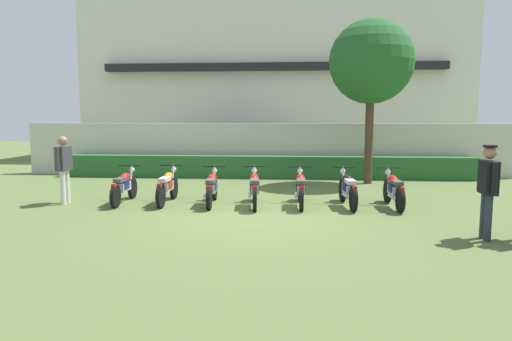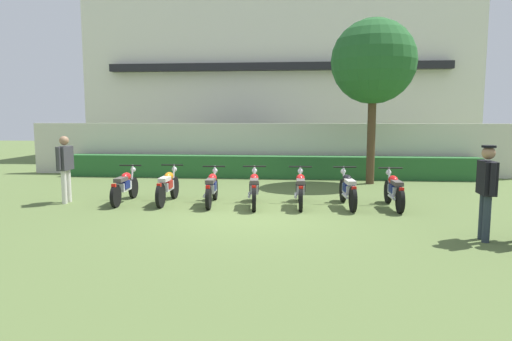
{
  "view_description": "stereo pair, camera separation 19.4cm",
  "coord_description": "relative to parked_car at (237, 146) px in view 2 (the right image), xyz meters",
  "views": [
    {
      "loc": [
        0.87,
        -10.01,
        2.24
      ],
      "look_at": [
        0.0,
        1.51,
        0.85
      ],
      "focal_mm": 31.57,
      "sensor_mm": 36.0,
      "label": 1
    },
    {
      "loc": [
        1.06,
        -10.0,
        2.24
      ],
      "look_at": [
        0.0,
        1.51,
        0.85
      ],
      "focal_mm": 31.57,
      "sensor_mm": 36.0,
      "label": 2
    }
  ],
  "objects": [
    {
      "name": "ground",
      "position": [
        1.59,
        -9.73,
        -0.94
      ],
      "size": [
        60.0,
        60.0,
        0.0
      ],
      "primitive_type": "plane",
      "color": "#566B38"
    },
    {
      "name": "building",
      "position": [
        1.59,
        5.63,
        3.43
      ],
      "size": [
        19.64,
        6.5,
        8.73
      ],
      "color": "silver",
      "rests_on": "ground"
    },
    {
      "name": "compound_wall",
      "position": [
        1.59,
        -2.63,
        0.06
      ],
      "size": [
        18.66,
        0.3,
        1.98
      ],
      "primitive_type": "cube",
      "color": "beige",
      "rests_on": "ground"
    },
    {
      "name": "hedge_row",
      "position": [
        1.59,
        -3.33,
        -0.53
      ],
      "size": [
        14.93,
        0.7,
        0.81
      ],
      "primitive_type": "cube",
      "color": "#28602D",
      "rests_on": "ground"
    },
    {
      "name": "parked_car",
      "position": [
        0.0,
        0.0,
        0.0
      ],
      "size": [
        4.65,
        2.41,
        1.89
      ],
      "rotation": [
        0.0,
        0.0,
        0.09
      ],
      "color": "#9EA3A8",
      "rests_on": "ground"
    },
    {
      "name": "tree_near_inspector",
      "position": [
        5.09,
        -4.49,
        3.06
      ],
      "size": [
        2.75,
        2.75,
        5.4
      ],
      "color": "#4C3823",
      "rests_on": "ground"
    },
    {
      "name": "motorcycle_in_row_0",
      "position": [
        -1.83,
        -8.49,
        -0.5
      ],
      "size": [
        0.6,
        1.89,
        0.94
      ],
      "rotation": [
        0.0,
        0.0,
        1.6
      ],
      "color": "black",
      "rests_on": "ground"
    },
    {
      "name": "motorcycle_in_row_1",
      "position": [
        -0.7,
        -8.44,
        -0.49
      ],
      "size": [
        0.6,
        1.91,
        0.96
      ],
      "rotation": [
        0.0,
        0.0,
        1.58
      ],
      "color": "black",
      "rests_on": "ground"
    },
    {
      "name": "motorcycle_in_row_2",
      "position": [
        0.48,
        -8.53,
        -0.5
      ],
      "size": [
        0.6,
        1.89,
        0.94
      ],
      "rotation": [
        0.0,
        0.0,
        1.63
      ],
      "color": "black",
      "rests_on": "ground"
    },
    {
      "name": "motorcycle_in_row_3",
      "position": [
        1.58,
        -8.63,
        -0.48
      ],
      "size": [
        0.6,
        1.93,
        0.97
      ],
      "rotation": [
        0.0,
        0.0,
        1.66
      ],
      "color": "black",
      "rests_on": "ground"
    },
    {
      "name": "motorcycle_in_row_4",
      "position": [
        2.74,
        -8.53,
        -0.49
      ],
      "size": [
        0.6,
        1.92,
        0.96
      ],
      "rotation": [
        0.0,
        0.0,
        1.58
      ],
      "color": "black",
      "rests_on": "ground"
    },
    {
      "name": "motorcycle_in_row_5",
      "position": [
        3.91,
        -8.52,
        -0.49
      ],
      "size": [
        0.6,
        1.91,
        0.96
      ],
      "rotation": [
        0.0,
        0.0,
        1.65
      ],
      "color": "black",
      "rests_on": "ground"
    },
    {
      "name": "motorcycle_in_row_6",
      "position": [
        5.03,
        -8.56,
        -0.49
      ],
      "size": [
        0.6,
        1.86,
        0.96
      ],
      "rotation": [
        0.0,
        0.0,
        1.59
      ],
      "color": "black",
      "rests_on": "ground"
    },
    {
      "name": "inspector_person",
      "position": [
        -3.32,
        -8.68,
        0.11
      ],
      "size": [
        0.23,
        0.69,
        1.74
      ],
      "color": "silver",
      "rests_on": "ground"
    },
    {
      "name": "officer_0",
      "position": [
        6.03,
        -11.43,
        0.1
      ],
      "size": [
        0.26,
        0.68,
        1.73
      ],
      "rotation": [
        0.0,
        0.0,
        3.06
      ],
      "color": "#28333D",
      "rests_on": "ground"
    }
  ]
}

